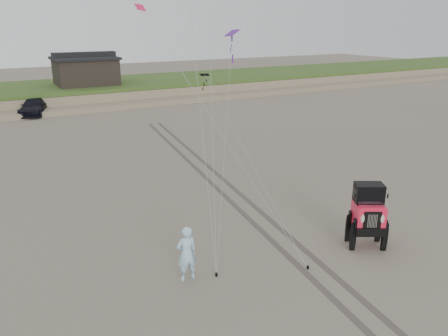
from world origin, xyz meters
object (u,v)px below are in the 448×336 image
at_px(cabin, 86,70).
at_px(jeep, 367,223).
at_px(truck_c, 35,107).
at_px(man, 187,254).

relative_size(cabin, jeep, 1.23).
distance_m(truck_c, jeep, 33.44).
relative_size(cabin, truck_c, 1.27).
bearing_deg(cabin, truck_c, -138.78).
height_order(cabin, truck_c, cabin).
bearing_deg(truck_c, cabin, 60.89).
height_order(truck_c, jeep, jeep).
bearing_deg(jeep, truck_c, 133.35).
distance_m(jeep, man, 6.83).
distance_m(cabin, truck_c, 8.34).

